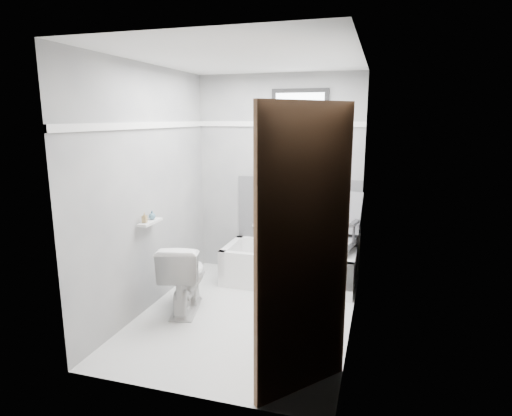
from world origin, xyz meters
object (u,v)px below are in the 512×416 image
at_px(toilet, 184,277).
at_px(soap_bottle_a, 144,217).
at_px(office_chair, 332,236).
at_px(soap_bottle_b, 152,215).
at_px(door, 337,273).
at_px(bathtub, 289,266).

height_order(toilet, soap_bottle_a, soap_bottle_a).
relative_size(office_chair, soap_bottle_b, 11.05).
relative_size(office_chair, soap_bottle_a, 9.89).
xyz_separation_m(toilet, soap_bottle_a, (-0.32, -0.15, 0.62)).
bearing_deg(office_chair, soap_bottle_b, -136.29).
height_order(toilet, soap_bottle_b, soap_bottle_b).
xyz_separation_m(door, soap_bottle_b, (-1.92, 1.21, -0.04)).
bearing_deg(bathtub, soap_bottle_a, -135.80).
relative_size(bathtub, toilet, 2.11).
bearing_deg(toilet, bathtub, -143.88).
xyz_separation_m(bathtub, toilet, (-0.85, -0.99, 0.14)).
distance_m(bathtub, toilet, 1.31).
xyz_separation_m(office_chair, door, (0.28, -2.26, 0.40)).
bearing_deg(office_chair, soap_bottle_a, -132.96).
bearing_deg(door, bathtub, 108.75).
height_order(door, soap_bottle_b, door).
bearing_deg(soap_bottle_a, office_chair, 35.85).
xyz_separation_m(bathtub, soap_bottle_b, (-1.17, -1.00, 0.75)).
xyz_separation_m(bathtub, office_chair, (0.47, 0.05, 0.39)).
bearing_deg(office_chair, door, -71.84).
distance_m(door, soap_bottle_b, 2.27).
height_order(bathtub, door, door).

